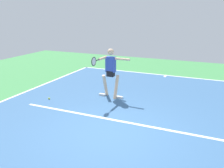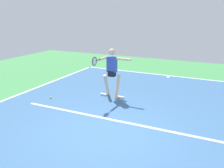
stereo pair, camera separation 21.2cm
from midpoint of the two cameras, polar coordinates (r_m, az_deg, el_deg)
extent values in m
plane|color=#428E4C|center=(6.27, -0.57, -11.60)|extent=(21.08, 21.08, 0.00)
cube|color=#38608E|center=(6.27, -0.57, -11.58)|extent=(9.00, 12.97, 0.00)
cube|color=white|center=(12.06, 12.10, 2.02)|extent=(9.00, 0.10, 0.01)
cube|color=white|center=(6.87, 2.00, -8.90)|extent=(6.75, 0.10, 0.01)
cube|color=white|center=(11.87, 11.90, 1.80)|extent=(0.10, 0.30, 0.01)
cylinder|color=beige|center=(8.60, 0.30, -0.69)|extent=(0.12, 0.37, 0.85)
cube|color=white|center=(8.67, 1.09, -3.14)|extent=(0.24, 0.11, 0.07)
cylinder|color=beige|center=(8.78, -2.27, -0.33)|extent=(0.12, 0.37, 0.85)
cube|color=white|center=(8.96, -3.00, -2.50)|extent=(0.24, 0.11, 0.07)
cube|color=black|center=(8.56, -1.01, 2.48)|extent=(0.25, 0.21, 0.20)
cube|color=#334CB2|center=(8.49, -1.03, 4.65)|extent=(0.34, 0.19, 0.54)
sphere|color=beige|center=(8.41, -1.04, 7.59)|extent=(0.22, 0.22, 0.22)
cylinder|color=beige|center=(8.26, 1.73, 5.87)|extent=(0.54, 0.09, 0.08)
cylinder|color=beige|center=(8.28, -2.93, 6.09)|extent=(0.09, 0.54, 0.08)
cylinder|color=black|center=(7.95, -4.22, 5.63)|extent=(0.04, 0.22, 0.03)
torus|color=black|center=(7.74, -5.10, 5.31)|extent=(0.03, 0.29, 0.29)
cylinder|color=silver|center=(7.74, -5.10, 5.31)|extent=(0.01, 0.25, 0.25)
sphere|color=#CCE033|center=(8.87, -15.24, -3.29)|extent=(0.07, 0.07, 0.07)
camera|label=1|loc=(0.11, -90.84, -0.25)|focal=38.86mm
camera|label=2|loc=(0.11, 89.16, 0.25)|focal=38.86mm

